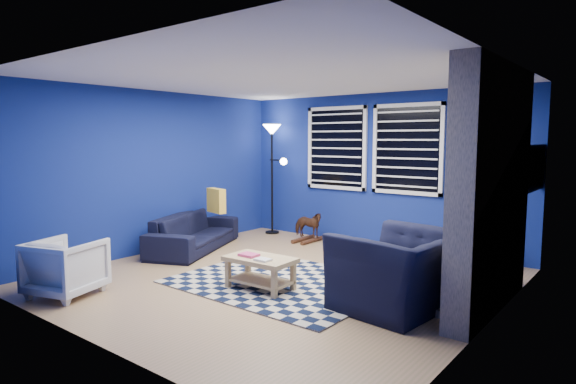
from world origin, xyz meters
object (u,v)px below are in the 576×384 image
Objects in this scene: coffee_table at (260,266)px; floor_lamp at (273,145)px; sofa at (194,232)px; armchair_big at (400,271)px; armchair_bent at (66,267)px; rocking_horse at (308,225)px; cabinet at (476,248)px; tv at (533,168)px.

coffee_table is 3.66m from floor_lamp.
floor_lamp is (0.13, 1.80, 1.37)m from sofa.
coffee_table is at bearing -68.38° from armchair_big.
armchair_bent is 1.31× the size of rocking_horse.
cabinet is (2.74, 0.24, -0.06)m from rocking_horse.
cabinet is at bearing 160.84° from tv.
coffee_table is (2.19, -0.90, -0.00)m from sofa.
floor_lamp is (-0.46, 4.19, 1.34)m from armchair_bent.
tv is 4.42m from floor_lamp.
sofa reaches higher than rocking_horse.
coffee_table is 3.19m from cabinet.
armchair_big is (-0.80, -2.07, -1.00)m from tv.
rocking_horse is 0.99× the size of cabinet.
floor_lamp is at bearing -27.73° from sofa.
cabinet is at bearing -95.13° from rocking_horse.
armchair_bent reaches higher than sofa.
cabinet is 0.27× the size of floor_lamp.
cabinet is at bearing 0.71° from floor_lamp.
tv is at bearing 165.44° from armchair_big.
sofa is 3.59× the size of cabinet.
sofa is at bearing -90.78° from armchair_big.
armchair_big is at bearing -120.76° from sofa.
tv reaches higher than cabinet.
armchair_bent is at bearing -136.81° from coffee_table.
armchair_big reaches higher than sofa.
sofa is 3.64× the size of rocking_horse.
armchair_big is 3.38m from rocking_horse.
tv reaches higher than armchair_bent.
armchair_bent is 4.42m from floor_lamp.
cabinet is 3.95m from floor_lamp.
armchair_big is 2.27× the size of cabinet.
sofa is at bearing 157.65° from coffee_table.
rocking_horse is at bearing 113.92° from coffee_table.
rocking_horse is at bearing -172.75° from cabinet.
armchair_big is 1.49× the size of coffee_table.
armchair_bent is at bearing -83.70° from floor_lamp.
rocking_horse is 0.65× the size of coffee_table.
armchair_bent is 0.85× the size of coffee_table.
floor_lamp is (-4.41, 0.20, 0.26)m from tv.
armchair_big is at bearing -111.05° from tv.
sofa is at bearing -152.10° from cabinet.
coffee_table is 0.41× the size of floor_lamp.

